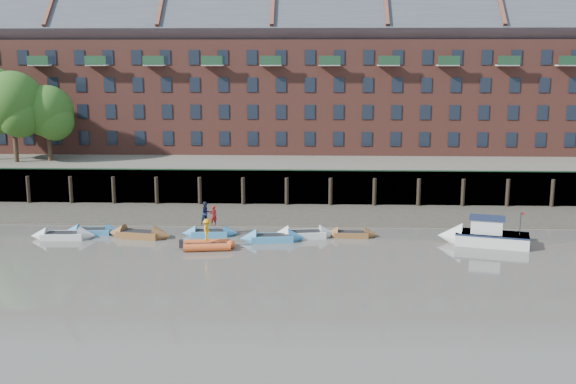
{
  "coord_description": "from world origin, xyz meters",
  "views": [
    {
      "loc": [
        4.29,
        -38.56,
        13.17
      ],
      "look_at": [
        2.47,
        12.0,
        3.2
      ],
      "focal_mm": 42.0,
      "sensor_mm": 36.0,
      "label": 1
    }
  ],
  "objects_px": {
    "person_rower_b": "(206,213)",
    "person_rower_a": "(213,216)",
    "rowboat_0": "(63,236)",
    "motor_launch": "(477,235)",
    "rowboat_4": "(272,238)",
    "person_rib_crew": "(207,230)",
    "rowboat_3": "(210,233)",
    "rowboat_6": "(351,234)",
    "rib_tender": "(210,245)",
    "rowboat_5": "(304,234)",
    "rowboat_2": "(139,234)",
    "rowboat_1": "(93,231)"
  },
  "relations": [
    {
      "from": "rowboat_0",
      "to": "rib_tender",
      "type": "relative_size",
      "value": 1.32
    },
    {
      "from": "rowboat_0",
      "to": "rowboat_2",
      "type": "height_order",
      "value": "rowboat_2"
    },
    {
      "from": "rowboat_4",
      "to": "person_rower_b",
      "type": "bearing_deg",
      "value": 157.22
    },
    {
      "from": "rowboat_3",
      "to": "rowboat_4",
      "type": "relative_size",
      "value": 0.88
    },
    {
      "from": "rib_tender",
      "to": "motor_launch",
      "type": "height_order",
      "value": "motor_launch"
    },
    {
      "from": "rowboat_5",
      "to": "person_rower_b",
      "type": "xyz_separation_m",
      "value": [
        -7.47,
        0.37,
        1.47
      ]
    },
    {
      "from": "rowboat_1",
      "to": "rowboat_2",
      "type": "height_order",
      "value": "rowboat_2"
    },
    {
      "from": "motor_launch",
      "to": "rowboat_0",
      "type": "bearing_deg",
      "value": 14.34
    },
    {
      "from": "rowboat_0",
      "to": "rowboat_2",
      "type": "relative_size",
      "value": 0.94
    },
    {
      "from": "motor_launch",
      "to": "rowboat_4",
      "type": "bearing_deg",
      "value": 13.99
    },
    {
      "from": "person_rib_crew",
      "to": "person_rower_a",
      "type": "bearing_deg",
      "value": 0.94
    },
    {
      "from": "person_rower_a",
      "to": "person_rib_crew",
      "type": "bearing_deg",
      "value": 65.61
    },
    {
      "from": "rowboat_2",
      "to": "rowboat_5",
      "type": "distance_m",
      "value": 12.43
    },
    {
      "from": "rowboat_4",
      "to": "person_rib_crew",
      "type": "bearing_deg",
      "value": -160.56
    },
    {
      "from": "rowboat_1",
      "to": "motor_launch",
      "type": "distance_m",
      "value": 28.87
    },
    {
      "from": "rib_tender",
      "to": "person_rower_a",
      "type": "distance_m",
      "value": 3.78
    },
    {
      "from": "rowboat_3",
      "to": "motor_launch",
      "type": "relative_size",
      "value": 0.64
    },
    {
      "from": "rib_tender",
      "to": "person_rib_crew",
      "type": "distance_m",
      "value": 1.12
    },
    {
      "from": "rowboat_4",
      "to": "person_rower_a",
      "type": "bearing_deg",
      "value": 157.57
    },
    {
      "from": "rowboat_0",
      "to": "person_rib_crew",
      "type": "bearing_deg",
      "value": -15.18
    },
    {
      "from": "person_rower_b",
      "to": "person_rower_a",
      "type": "bearing_deg",
      "value": -51.04
    },
    {
      "from": "rib_tender",
      "to": "rowboat_0",
      "type": "bearing_deg",
      "value": 160.82
    },
    {
      "from": "rowboat_1",
      "to": "rib_tender",
      "type": "bearing_deg",
      "value": -26.08
    },
    {
      "from": "motor_launch",
      "to": "person_rib_crew",
      "type": "distance_m",
      "value": 19.48
    },
    {
      "from": "rowboat_1",
      "to": "rowboat_4",
      "type": "distance_m",
      "value": 13.99
    },
    {
      "from": "rowboat_0",
      "to": "rowboat_5",
      "type": "xyz_separation_m",
      "value": [
        18.01,
        1.02,
        0.0
      ]
    },
    {
      "from": "rowboat_4",
      "to": "motor_launch",
      "type": "bearing_deg",
      "value": -7.47
    },
    {
      "from": "rowboat_0",
      "to": "rib_tender",
      "type": "xyz_separation_m",
      "value": [
        11.35,
        -2.35,
        0.03
      ]
    },
    {
      "from": "rowboat_0",
      "to": "motor_launch",
      "type": "height_order",
      "value": "motor_launch"
    },
    {
      "from": "rowboat_6",
      "to": "rowboat_3",
      "type": "bearing_deg",
      "value": -177.55
    },
    {
      "from": "rowboat_3",
      "to": "rowboat_5",
      "type": "distance_m",
      "value": 7.19
    },
    {
      "from": "rowboat_5",
      "to": "rib_tender",
      "type": "height_order",
      "value": "rowboat_5"
    },
    {
      "from": "rowboat_0",
      "to": "rowboat_6",
      "type": "relative_size",
      "value": 1.2
    },
    {
      "from": "motor_launch",
      "to": "person_rower_b",
      "type": "height_order",
      "value": "person_rower_b"
    },
    {
      "from": "rowboat_4",
      "to": "rowboat_5",
      "type": "relative_size",
      "value": 0.97
    },
    {
      "from": "rowboat_1",
      "to": "person_rower_a",
      "type": "height_order",
      "value": "person_rower_a"
    },
    {
      "from": "motor_launch",
      "to": "rowboat_1",
      "type": "bearing_deg",
      "value": 11.49
    },
    {
      "from": "rowboat_5",
      "to": "motor_launch",
      "type": "distance_m",
      "value": 12.63
    },
    {
      "from": "rowboat_0",
      "to": "person_rower_b",
      "type": "relative_size",
      "value": 2.73
    },
    {
      "from": "rowboat_0",
      "to": "motor_launch",
      "type": "relative_size",
      "value": 0.73
    },
    {
      "from": "rowboat_0",
      "to": "rowboat_6",
      "type": "height_order",
      "value": "rowboat_0"
    },
    {
      "from": "person_rower_b",
      "to": "person_rib_crew",
      "type": "distance_m",
      "value": 3.74
    },
    {
      "from": "rowboat_4",
      "to": "rowboat_6",
      "type": "relative_size",
      "value": 1.21
    },
    {
      "from": "rowboat_3",
      "to": "rowboat_6",
      "type": "bearing_deg",
      "value": -2.91
    },
    {
      "from": "person_rower_b",
      "to": "rib_tender",
      "type": "bearing_deg",
      "value": -109.75
    },
    {
      "from": "person_rower_a",
      "to": "rowboat_3",
      "type": "bearing_deg",
      "value": -39.13
    },
    {
      "from": "rowboat_1",
      "to": "rowboat_5",
      "type": "xyz_separation_m",
      "value": [
        16.26,
        -0.39,
        0.03
      ]
    },
    {
      "from": "rowboat_3",
      "to": "person_rower_b",
      "type": "xyz_separation_m",
      "value": [
        -0.28,
        0.13,
        1.5
      ]
    },
    {
      "from": "rowboat_2",
      "to": "rowboat_5",
      "type": "relative_size",
      "value": 1.03
    },
    {
      "from": "rowboat_3",
      "to": "rowboat_2",
      "type": "bearing_deg",
      "value": -175.68
    }
  ]
}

